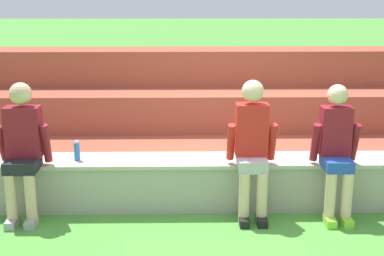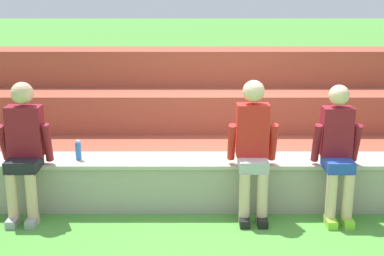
{
  "view_description": "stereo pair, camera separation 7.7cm",
  "coord_description": "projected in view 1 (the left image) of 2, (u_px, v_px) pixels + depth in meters",
  "views": [
    {
      "loc": [
        -0.52,
        -5.26,
        2.32
      ],
      "look_at": [
        -0.43,
        0.24,
        0.89
      ],
      "focal_mm": 49.77,
      "sensor_mm": 36.0,
      "label": 1
    },
    {
      "loc": [
        -0.44,
        -5.26,
        2.32
      ],
      "look_at": [
        -0.43,
        0.24,
        0.89
      ],
      "focal_mm": 49.77,
      "sensor_mm": 36.0,
      "label": 2
    }
  ],
  "objects": [
    {
      "name": "water_bottle_near_right",
      "position": [
        77.0,
        151.0,
        5.7
      ],
      "size": [
        0.06,
        0.06,
        0.22
      ],
      "color": "blue",
      "rests_on": "stone_seating_wall"
    },
    {
      "name": "person_left_of_center",
      "position": [
        23.0,
        147.0,
        5.42
      ],
      "size": [
        0.54,
        0.53,
        1.42
      ],
      "color": "#DBAD89",
      "rests_on": "ground"
    },
    {
      "name": "ground_plane",
      "position": [
        233.0,
        214.0,
        5.69
      ],
      "size": [
        80.0,
        80.0,
        0.0
      ],
      "primitive_type": "plane",
      "color": "#4C9338"
    },
    {
      "name": "person_right_of_center",
      "position": [
        336.0,
        148.0,
        5.46
      ],
      "size": [
        0.49,
        0.53,
        1.4
      ],
      "color": "beige",
      "rests_on": "ground"
    },
    {
      "name": "stone_seating_wall",
      "position": [
        231.0,
        181.0,
        5.85
      ],
      "size": [
        9.03,
        0.52,
        0.55
      ],
      "color": "#A8A08E",
      "rests_on": "ground"
    },
    {
      "name": "person_center",
      "position": [
        252.0,
        145.0,
        5.45
      ],
      "size": [
        0.51,
        0.52,
        1.44
      ],
      "color": "beige",
      "rests_on": "ground"
    },
    {
      "name": "brick_bleachers",
      "position": [
        221.0,
        118.0,
        7.45
      ],
      "size": [
        10.28,
        2.16,
        1.5
      ],
      "color": "#A04935",
      "rests_on": "ground"
    }
  ]
}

